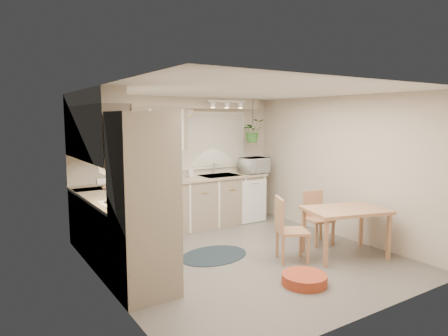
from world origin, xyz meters
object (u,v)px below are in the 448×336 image
at_px(chair_left, 293,229).
at_px(microwave, 254,164).
at_px(dining_table, 345,232).
at_px(pet_bed, 304,279).
at_px(chair_back, 319,218).
at_px(braided_rug, 214,255).

xyz_separation_m(chair_left, microwave, (0.95, 2.18, 0.67)).
relative_size(dining_table, pet_bed, 2.05).
xyz_separation_m(dining_table, pet_bed, (-1.22, -0.43, -0.29)).
bearing_deg(dining_table, chair_back, 79.61).
bearing_deg(microwave, pet_bed, -125.19).
bearing_deg(microwave, dining_table, -103.36).
height_order(chair_left, chair_back, chair_left).
relative_size(dining_table, microwave, 2.03).
bearing_deg(microwave, braided_rug, -151.43).
xyz_separation_m(dining_table, braided_rug, (-1.62, 1.05, -0.35)).
height_order(dining_table, chair_back, chair_back).
bearing_deg(microwave, chair_back, -101.06).
height_order(chair_left, braided_rug, chair_left).
bearing_deg(microwave, chair_left, -123.11).
distance_m(chair_left, chair_back, 0.97).
height_order(chair_left, microwave, microwave).
bearing_deg(chair_left, microwave, -176.45).
height_order(braided_rug, microwave, microwave).
height_order(chair_back, braided_rug, chair_back).
bearing_deg(dining_table, chair_left, 161.13).
height_order(dining_table, chair_left, chair_left).
bearing_deg(chair_left, dining_table, 98.35).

